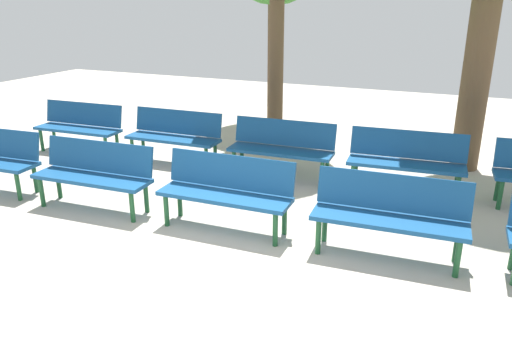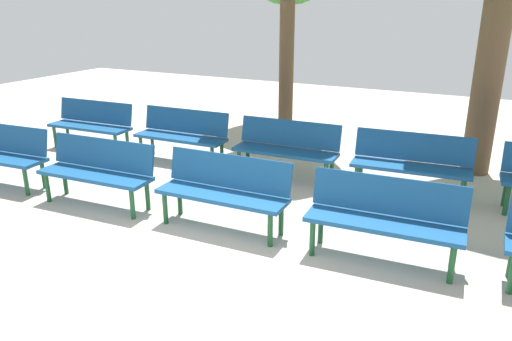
{
  "view_description": "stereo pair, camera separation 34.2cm",
  "coord_description": "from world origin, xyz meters",
  "px_view_note": "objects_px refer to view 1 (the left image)",
  "views": [
    {
      "loc": [
        2.37,
        -3.24,
        2.62
      ],
      "look_at": [
        0.0,
        2.2,
        0.55
      ],
      "focal_mm": 34.54,
      "sensor_mm": 36.0,
      "label": 1
    },
    {
      "loc": [
        2.67,
        -3.09,
        2.62
      ],
      "look_at": [
        0.0,
        2.2,
        0.55
      ],
      "focal_mm": 34.54,
      "sensor_mm": 36.0,
      "label": 2
    }
  ],
  "objects_px": {
    "bench_r0_c2": "(227,188)",
    "bench_r1_c3": "(406,158)",
    "bench_r0_c1": "(95,171)",
    "bench_r1_c1": "(175,133)",
    "bench_r0_c3": "(390,212)",
    "bench_r1_c0": "(80,124)",
    "bench_r1_c2": "(282,145)"
  },
  "relations": [
    {
      "from": "bench_r0_c2",
      "to": "bench_r1_c3",
      "type": "height_order",
      "value": "same"
    },
    {
      "from": "bench_r1_c1",
      "to": "bench_r1_c2",
      "type": "height_order",
      "value": "same"
    },
    {
      "from": "bench_r1_c0",
      "to": "bench_r1_c2",
      "type": "xyz_separation_m",
      "value": [
        3.79,
        0.19,
        0.0
      ]
    },
    {
      "from": "bench_r0_c3",
      "to": "bench_r1_c3",
      "type": "bearing_deg",
      "value": 89.03
    },
    {
      "from": "bench_r0_c2",
      "to": "bench_r0_c3",
      "type": "height_order",
      "value": "same"
    },
    {
      "from": "bench_r1_c0",
      "to": "bench_r1_c1",
      "type": "relative_size",
      "value": 1.0
    },
    {
      "from": "bench_r0_c1",
      "to": "bench_r1_c1",
      "type": "distance_m",
      "value": 2.05
    },
    {
      "from": "bench_r0_c3",
      "to": "bench_r1_c2",
      "type": "distance_m",
      "value": 2.68
    },
    {
      "from": "bench_r1_c0",
      "to": "bench_r1_c3",
      "type": "height_order",
      "value": "same"
    },
    {
      "from": "bench_r0_c1",
      "to": "bench_r1_c2",
      "type": "bearing_deg",
      "value": 45.91
    },
    {
      "from": "bench_r0_c1",
      "to": "bench_r1_c1",
      "type": "xyz_separation_m",
      "value": [
        -0.08,
        2.05,
        0.0
      ]
    },
    {
      "from": "bench_r0_c2",
      "to": "bench_r1_c1",
      "type": "distance_m",
      "value": 2.71
    },
    {
      "from": "bench_r1_c2",
      "to": "bench_r0_c3",
      "type": "bearing_deg",
      "value": -46.79
    },
    {
      "from": "bench_r0_c2",
      "to": "bench_r0_c3",
      "type": "bearing_deg",
      "value": 0.77
    },
    {
      "from": "bench_r1_c2",
      "to": "bench_r1_c3",
      "type": "relative_size",
      "value": 0.99
    },
    {
      "from": "bench_r0_c1",
      "to": "bench_r1_c3",
      "type": "relative_size",
      "value": 0.99
    },
    {
      "from": "bench_r1_c0",
      "to": "bench_r1_c2",
      "type": "distance_m",
      "value": 3.79
    },
    {
      "from": "bench_r0_c2",
      "to": "bench_r1_c1",
      "type": "xyz_separation_m",
      "value": [
        -1.93,
        1.91,
        0.0
      ]
    },
    {
      "from": "bench_r0_c1",
      "to": "bench_r0_c2",
      "type": "relative_size",
      "value": 1.01
    },
    {
      "from": "bench_r1_c0",
      "to": "bench_r1_c3",
      "type": "distance_m",
      "value": 5.63
    },
    {
      "from": "bench_r0_c3",
      "to": "bench_r1_c1",
      "type": "height_order",
      "value": "same"
    },
    {
      "from": "bench_r1_c2",
      "to": "bench_r0_c2",
      "type": "bearing_deg",
      "value": -91.35
    },
    {
      "from": "bench_r0_c1",
      "to": "bench_r1_c1",
      "type": "relative_size",
      "value": 1.01
    },
    {
      "from": "bench_r0_c1",
      "to": "bench_r1_c2",
      "type": "relative_size",
      "value": 1.0
    },
    {
      "from": "bench_r0_c2",
      "to": "bench_r1_c1",
      "type": "height_order",
      "value": "same"
    },
    {
      "from": "bench_r1_c0",
      "to": "bench_r1_c2",
      "type": "height_order",
      "value": "same"
    },
    {
      "from": "bench_r0_c2",
      "to": "bench_r1_c0",
      "type": "bearing_deg",
      "value": 153.42
    },
    {
      "from": "bench_r0_c2",
      "to": "bench_r1_c2",
      "type": "bearing_deg",
      "value": 89.39
    },
    {
      "from": "bench_r0_c3",
      "to": "bench_r1_c2",
      "type": "relative_size",
      "value": 1.0
    },
    {
      "from": "bench_r1_c3",
      "to": "bench_r1_c2",
      "type": "bearing_deg",
      "value": 178.58
    },
    {
      "from": "bench_r0_c2",
      "to": "bench_r0_c1",
      "type": "bearing_deg",
      "value": -177.51
    },
    {
      "from": "bench_r1_c0",
      "to": "bench_r1_c2",
      "type": "relative_size",
      "value": 1.0
    }
  ]
}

